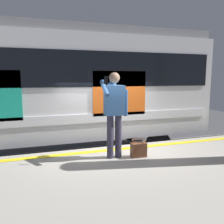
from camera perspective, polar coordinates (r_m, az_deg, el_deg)
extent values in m
plane|color=#3D3D3F|center=(6.10, 0.09, -16.92)|extent=(23.58, 23.58, 0.00)
cube|color=#9E998E|center=(4.01, 11.42, -24.20)|extent=(14.65, 4.65, 0.94)
cube|color=yellow|center=(5.49, 1.07, -9.24)|extent=(14.36, 0.16, 0.01)
cube|color=slate|center=(7.08, -2.84, -12.51)|extent=(19.04, 0.08, 0.16)
cube|color=slate|center=(8.39, -5.42, -9.10)|extent=(19.04, 0.08, 0.16)
cube|color=silver|center=(7.12, -14.03, 6.09)|extent=(9.02, 2.70, 2.79)
cube|color=gray|center=(7.22, -14.49, 18.20)|extent=(8.84, 2.49, 0.24)
cube|color=black|center=(5.75, -13.23, 10.44)|extent=(8.57, 0.03, 0.90)
cube|color=silver|center=(5.85, -12.81, -1.97)|extent=(8.57, 0.03, 0.24)
cube|color=#D85919|center=(6.10, 1.97, 4.64)|extent=(1.47, 0.02, 1.17)
cylinder|color=black|center=(7.22, 11.36, -8.06)|extent=(0.84, 0.12, 0.84)
cylinder|color=black|center=(9.10, 4.69, -4.42)|extent=(0.84, 0.12, 0.84)
cylinder|color=#383347|center=(4.88, 1.57, -5.99)|extent=(0.14, 0.14, 0.91)
cylinder|color=#383347|center=(4.83, -0.45, -6.16)|extent=(0.14, 0.14, 0.91)
cube|color=#2D517F|center=(4.72, 0.58, 2.92)|extent=(0.40, 0.24, 0.61)
sphere|color=#2D517F|center=(4.85, -0.02, 6.46)|extent=(0.20, 0.20, 0.20)
sphere|color=tan|center=(4.69, 0.59, 8.47)|extent=(0.22, 0.22, 0.22)
cylinder|color=#2D517F|center=(4.81, 3.41, 2.28)|extent=(0.09, 0.09, 0.55)
cylinder|color=#2D517F|center=(4.55, -1.86, 5.94)|extent=(0.09, 0.42, 0.33)
cube|color=black|center=(4.45, -1.51, 7.94)|extent=(0.07, 0.02, 0.15)
cube|color=#59331E|center=(5.00, 6.60, -9.32)|extent=(0.33, 0.16, 0.30)
torus|color=#59331E|center=(4.94, 6.64, -7.00)|extent=(0.30, 0.30, 0.02)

